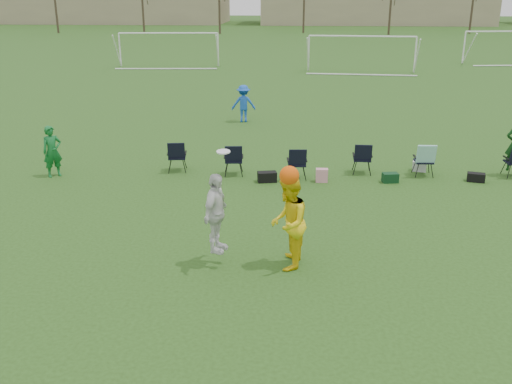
# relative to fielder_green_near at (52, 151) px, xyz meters

# --- Properties ---
(ground) EXTENTS (260.00, 260.00, 0.00)m
(ground) POSITION_rel_fielder_green_near_xyz_m (7.51, -7.10, -0.78)
(ground) COLOR #284916
(ground) RESTS_ON ground
(fielder_green_near) EXTENTS (0.67, 0.65, 1.55)m
(fielder_green_near) POSITION_rel_fielder_green_near_xyz_m (0.00, 0.00, 0.00)
(fielder_green_near) COLOR #126729
(fielder_green_near) RESTS_ON ground
(fielder_blue) EXTENTS (1.09, 0.72, 1.58)m
(fielder_blue) POSITION_rel_fielder_green_near_xyz_m (4.96, 8.08, 0.01)
(fielder_blue) COLOR blue
(fielder_blue) RESTS_ON ground
(center_contest) EXTENTS (2.16, 1.07, 2.42)m
(center_contest) POSITION_rel_fielder_green_near_xyz_m (6.75, -5.50, 0.27)
(center_contest) COLOR silver
(center_contest) RESTS_ON ground
(sideline_setup) EXTENTS (10.95, 2.11, 1.78)m
(sideline_setup) POSITION_rel_fielder_green_near_xyz_m (9.32, 0.84, -0.25)
(sideline_setup) COLOR #0F3A13
(sideline_setup) RESTS_ON ground
(goal_left) EXTENTS (7.39, 0.76, 2.46)m
(goal_left) POSITION_rel_fielder_green_near_xyz_m (-2.49, 26.90, 1.15)
(goal_left) COLOR white
(goal_left) RESTS_ON ground
(goal_mid) EXTENTS (7.40, 0.63, 2.46)m
(goal_mid) POSITION_rel_fielder_green_near_xyz_m (11.51, 24.90, 1.15)
(goal_mid) COLOR white
(goal_mid) RESTS_ON ground
(goal_right) EXTENTS (7.35, 1.14, 2.46)m
(goal_right) POSITION_rel_fielder_green_near_xyz_m (23.51, 30.90, 1.15)
(goal_right) COLOR white
(goal_right) RESTS_ON ground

